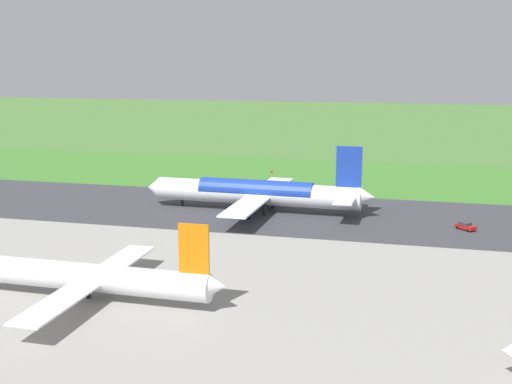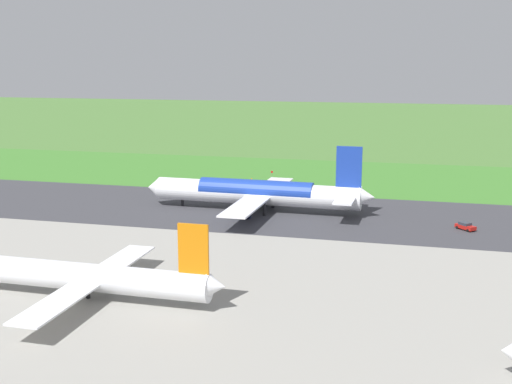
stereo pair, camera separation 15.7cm
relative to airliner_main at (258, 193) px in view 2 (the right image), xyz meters
name	(u,v)px [view 2 (the right image)]	position (x,y,z in m)	size (l,w,h in m)	color
ground_plane	(201,208)	(13.77, -0.01, -4.35)	(800.00, 800.00, 0.00)	#477233
runway_asphalt	(201,208)	(13.77, -0.01, -4.32)	(600.00, 40.42, 0.06)	#38383D
apron_concrete	(41,317)	(13.77, 66.75, -4.33)	(440.00, 110.00, 0.05)	gray
grass_verge_foreground	(244,178)	(13.77, -39.18, -4.33)	(600.00, 80.00, 0.04)	#3C782B
airliner_main	(258,193)	(0.00, 0.00, 0.00)	(54.06, 44.16, 15.88)	white
airliner_parked_mid	(88,277)	(10.68, 59.02, -0.99)	(42.10, 34.35, 12.32)	white
service_car_followme	(465,226)	(-45.29, 5.86, -3.51)	(4.21, 4.27, 1.62)	#B21914
no_stopping_sign	(272,174)	(5.70, -40.77, -2.95)	(0.60, 0.10, 2.35)	slate
traffic_cone_orange	(252,179)	(11.22, -38.28, -4.08)	(0.40, 0.40, 0.55)	orange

